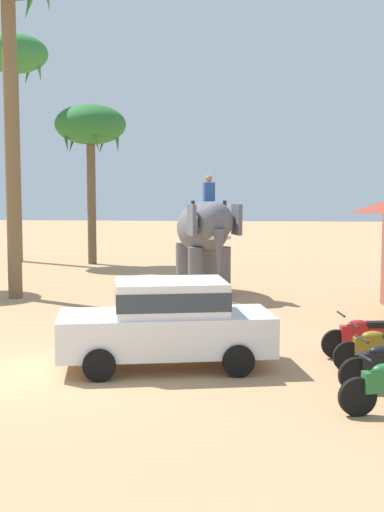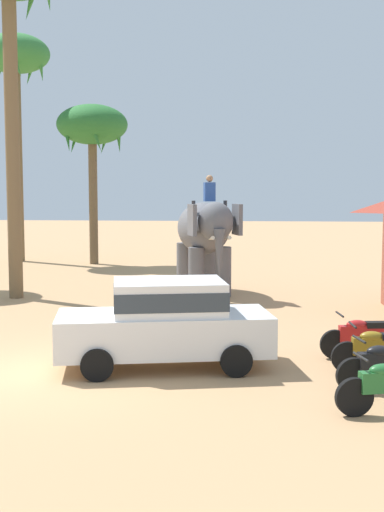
% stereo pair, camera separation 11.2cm
% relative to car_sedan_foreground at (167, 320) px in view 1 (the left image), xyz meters
% --- Properties ---
extents(ground_plane, '(120.00, 120.00, 0.00)m').
position_rel_car_sedan_foreground_xyz_m(ground_plane, '(-2.03, -0.65, -0.93)').
color(ground_plane, tan).
extents(car_sedan_foreground, '(4.36, 2.50, 1.70)m').
position_rel_car_sedan_foreground_xyz_m(car_sedan_foreground, '(0.00, 0.00, 0.00)').
color(car_sedan_foreground, white).
rests_on(car_sedan_foreground, ground).
extents(elephant_with_mahout, '(2.58, 4.02, 3.88)m').
position_rel_car_sedan_foreground_xyz_m(elephant_with_mahout, '(0.09, 9.32, 1.06)').
color(elephant_with_mahout, slate).
rests_on(elephant_with_mahout, ground).
extents(motorcycle_mid_row, '(1.80, 0.55, 0.94)m').
position_rel_car_sedan_foreground_xyz_m(motorcycle_mid_row, '(4.05, -0.08, -0.46)').
color(motorcycle_mid_row, black).
rests_on(motorcycle_mid_row, ground).
extents(motorcycle_fourth_in_row, '(1.80, 0.55, 0.94)m').
position_rel_car_sedan_foreground_xyz_m(motorcycle_fourth_in_row, '(3.94, 1.01, -0.46)').
color(motorcycle_fourth_in_row, black).
rests_on(motorcycle_fourth_in_row, ground).
extents(palm_tree_left_of_road, '(3.20, 3.20, 7.23)m').
position_rel_car_sedan_foreground_xyz_m(palm_tree_left_of_road, '(-5.63, 17.76, 5.22)').
color(palm_tree_left_of_road, brown).
rests_on(palm_tree_left_of_road, ground).
extents(palm_tree_far_back, '(3.20, 3.20, 10.59)m').
position_rel_car_sedan_foreground_xyz_m(palm_tree_far_back, '(-9.42, 18.60, 8.32)').
color(palm_tree_far_back, brown).
rests_on(palm_tree_far_back, ground).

